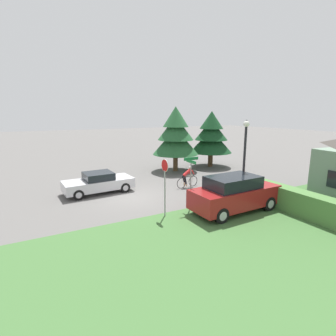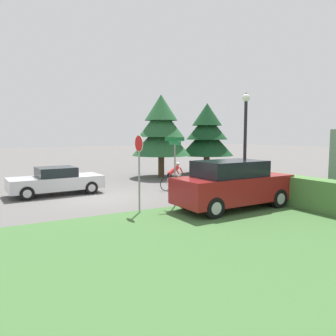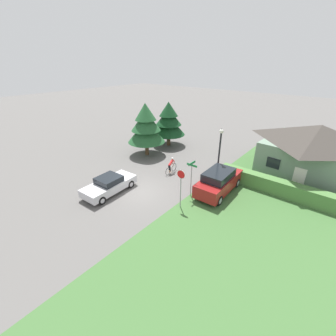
{
  "view_description": "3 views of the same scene",
  "coord_description": "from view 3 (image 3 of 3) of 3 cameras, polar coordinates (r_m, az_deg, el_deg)",
  "views": [
    {
      "loc": [
        15.05,
        -5.42,
        5.23
      ],
      "look_at": [
        -0.52,
        2.96,
        1.47
      ],
      "focal_mm": 28.0,
      "sensor_mm": 36.0,
      "label": 1
    },
    {
      "loc": [
        15.03,
        -4.65,
        2.98
      ],
      "look_at": [
        0.18,
        3.76,
        1.25
      ],
      "focal_mm": 35.0,
      "sensor_mm": 36.0,
      "label": 2
    },
    {
      "loc": [
        11.75,
        -10.71,
        9.71
      ],
      "look_at": [
        0.34,
        3.25,
        1.07
      ],
      "focal_mm": 24.0,
      "sensor_mm": 36.0,
      "label": 3
    }
  ],
  "objects": [
    {
      "name": "conifer_tall_far",
      "position": [
        27.86,
        0.15,
        11.89
      ],
      "size": [
        4.03,
        4.03,
        5.37
      ],
      "color": "#4C3823",
      "rests_on": "ground"
    },
    {
      "name": "parked_suv_right",
      "position": [
        18.46,
        12.77,
        -3.34
      ],
      "size": [
        2.14,
        5.0,
        1.96
      ],
      "rotation": [
        0.0,
        0.0,
        1.6
      ],
      "color": "maroon",
      "rests_on": "ground"
    },
    {
      "name": "conifer_tall_near",
      "position": [
        24.82,
        -5.62,
        10.64
      ],
      "size": [
        4.09,
        4.09,
        5.77
      ],
      "color": "#4C3823",
      "rests_on": "ground"
    },
    {
      "name": "street_name_sign",
      "position": [
        17.16,
        5.98,
        -1.3
      ],
      "size": [
        0.9,
        0.9,
        2.89
      ],
      "color": "gray",
      "rests_on": "ground"
    },
    {
      "name": "sedan_left_lane",
      "position": [
        18.74,
        -14.69,
        -4.14
      ],
      "size": [
        2.14,
        4.55,
        1.38
      ],
      "rotation": [
        0.0,
        0.0,
        1.63
      ],
      "color": "#BCBCC1",
      "rests_on": "ground"
    },
    {
      "name": "grass_verge_right",
      "position": [
        17.63,
        31.72,
        -12.25
      ],
      "size": [
        16.0,
        36.0,
        0.01
      ],
      "primitive_type": "cube",
      "color": "#3D6633",
      "rests_on": "ground"
    },
    {
      "name": "stop_sign",
      "position": [
        15.73,
        3.28,
        -3.6
      ],
      "size": [
        0.64,
        0.07,
        2.97
      ],
      "rotation": [
        0.0,
        0.0,
        3.19
      ],
      "color": "gray",
      "rests_on": "ground"
    },
    {
      "name": "ground_plane",
      "position": [
        18.63,
        -7.2,
        -6.03
      ],
      "size": [
        140.0,
        140.0,
        0.0
      ],
      "primitive_type": "plane",
      "color": "#5B5956"
    },
    {
      "name": "street_lamp",
      "position": [
        19.19,
        12.96,
        4.62
      ],
      "size": [
        0.34,
        0.34,
        4.84
      ],
      "color": "black",
      "rests_on": "ground"
    },
    {
      "name": "cottage_house",
      "position": [
        23.73,
        33.2,
        3.65
      ],
      "size": [
        8.89,
        7.99,
        5.0
      ],
      "rotation": [
        0.0,
        0.0,
        -0.07
      ],
      "color": "slate",
      "rests_on": "ground"
    },
    {
      "name": "cyclist",
      "position": [
        21.2,
        0.77,
        0.51
      ],
      "size": [
        0.44,
        1.81,
        1.5
      ],
      "rotation": [
        0.0,
        0.0,
        1.66
      ],
      "color": "black",
      "rests_on": "ground"
    },
    {
      "name": "hedge_row",
      "position": [
        19.88,
        27.31,
        -4.74
      ],
      "size": [
        10.5,
        0.9,
        1.25
      ],
      "primitive_type": "cube",
      "color": "#4C7A3D",
      "rests_on": "ground"
    }
  ]
}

